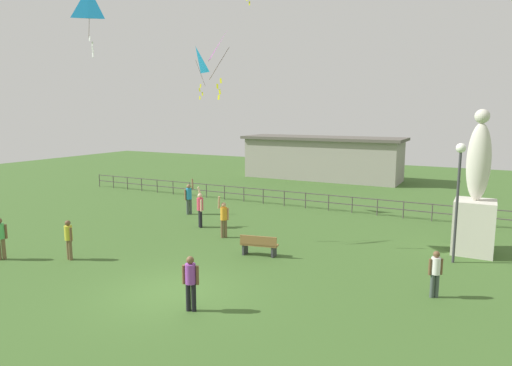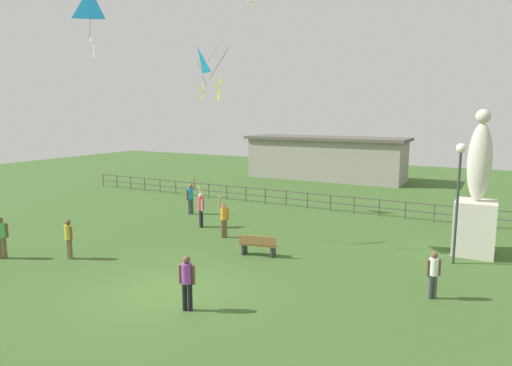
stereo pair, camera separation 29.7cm
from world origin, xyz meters
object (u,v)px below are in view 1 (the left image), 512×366
at_px(person_6, 189,197).
at_px(lamppost, 459,177).
at_px(kite_1, 90,7).
at_px(kite_3, 196,62).
at_px(person_3, 200,207).
at_px(person_2, 69,237).
at_px(statue_monument, 475,206).
at_px(person_0, 0,236).
at_px(person_4, 435,271).
at_px(person_5, 191,280).
at_px(kite_2, 229,49).
at_px(person_1, 224,217).
at_px(park_bench, 259,245).

bearing_deg(person_6, lamppost, -8.33).
height_order(kite_1, kite_3, kite_1).
distance_m(person_3, kite_1, 10.24).
distance_m(person_2, person_6, 8.65).
height_order(person_2, person_3, person_3).
bearing_deg(kite_3, statue_monument, -5.11).
bearing_deg(person_0, kite_1, 74.62).
xyz_separation_m(person_3, person_4, (11.38, -3.77, -0.16)).
xyz_separation_m(person_0, kite_3, (1.84, 10.75, 7.52)).
distance_m(lamppost, person_0, 17.68).
bearing_deg(person_5, person_4, 35.06).
distance_m(statue_monument, kite_2, 11.79).
relative_size(lamppost, kite_1, 1.58).
bearing_deg(person_0, person_5, -1.98).
xyz_separation_m(person_2, person_6, (-0.57, 8.63, 0.11)).
relative_size(statue_monument, kite_1, 2.01).
xyz_separation_m(kite_1, kite_3, (0.72, 6.69, -1.64)).
distance_m(person_4, kite_1, 17.03).
height_order(person_1, kite_2, kite_2).
distance_m(person_6, kite_2, 9.84).
relative_size(person_4, kite_3, 0.52).
relative_size(lamppost, person_4, 3.07).
height_order(person_0, person_3, person_3).
xyz_separation_m(person_0, person_1, (6.05, 6.70, 0.01)).
distance_m(statue_monument, lamppost, 2.21).
height_order(lamppost, person_4, lamppost).
bearing_deg(kite_1, lamppost, 14.50).
xyz_separation_m(person_6, kite_2, (5.23, -4.20, 7.20)).
xyz_separation_m(statue_monument, park_bench, (-7.55, -4.39, -1.49)).
height_order(statue_monument, person_1, statue_monument).
xyz_separation_m(person_5, kite_2, (-2.25, 5.98, 7.27)).
xyz_separation_m(park_bench, person_4, (6.70, -1.09, 0.39)).
xyz_separation_m(park_bench, person_6, (-6.91, 4.79, 0.55)).
bearing_deg(kite_3, kite_2, -44.45).
bearing_deg(person_6, kite_2, -38.77).
relative_size(kite_2, kite_3, 0.96).
xyz_separation_m(person_4, kite_1, (-14.29, 0.09, 9.27)).
height_order(kite_1, kite_2, kite_1).
height_order(person_0, person_1, person_1).
xyz_separation_m(lamppost, kite_1, (-14.56, -3.77, 6.81)).
bearing_deg(person_0, park_bench, 30.20).
distance_m(person_4, person_6, 14.83).
bearing_deg(person_3, person_1, -27.32).
bearing_deg(person_4, kite_3, 153.48).
bearing_deg(kite_2, lamppost, 14.09).
height_order(person_2, person_4, person_2).
bearing_deg(kite_2, park_bench, -19.28).
relative_size(person_5, kite_3, 0.58).
relative_size(person_0, person_3, 0.82).
relative_size(person_0, person_4, 1.11).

